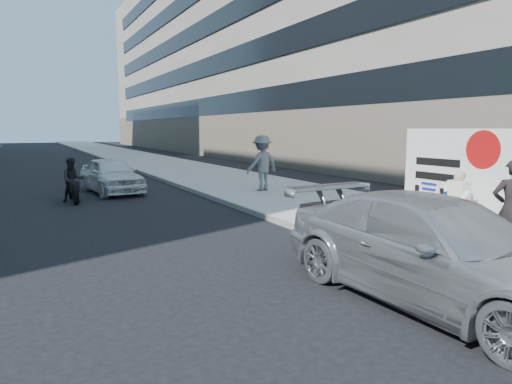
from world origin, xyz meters
TOP-DOWN VIEW (x-y plane):
  - ground at (0.00, 0.00)m, footprint 160.00×160.00m
  - near_sidewalk at (4.00, 20.00)m, footprint 5.00×120.00m
  - near_building at (17.00, 32.00)m, footprint 14.00×70.00m
  - seated_protester at (4.05, -0.30)m, footprint 0.83×1.12m
  - jogger at (3.50, 7.37)m, footprint 1.39×0.97m
  - pedestrian_woman at (3.07, -2.27)m, footprint 0.74×0.72m
  - protest_banner at (4.78, 0.27)m, footprint 0.08×3.06m
  - parked_sedan at (0.80, -2.75)m, footprint 2.31×5.03m
  - white_sedan_near at (-1.21, 10.36)m, footprint 2.02×4.04m
  - motorcycle at (-2.69, 8.73)m, footprint 0.71×2.04m

SIDE VIEW (x-z plane):
  - ground at x=0.00m, z-range 0.00..0.00m
  - near_sidewalk at x=4.00m, z-range 0.00..0.15m
  - motorcycle at x=-2.69m, z-range -0.08..1.35m
  - white_sedan_near at x=-1.21m, z-range 0.00..1.32m
  - parked_sedan at x=0.80m, z-range 0.00..1.43m
  - seated_protester at x=4.05m, z-range 0.22..1.53m
  - pedestrian_woman at x=3.07m, z-range 0.15..1.87m
  - jogger at x=3.50m, z-range 0.15..2.12m
  - protest_banner at x=4.78m, z-range 0.30..2.50m
  - near_building at x=17.00m, z-range 0.00..20.00m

